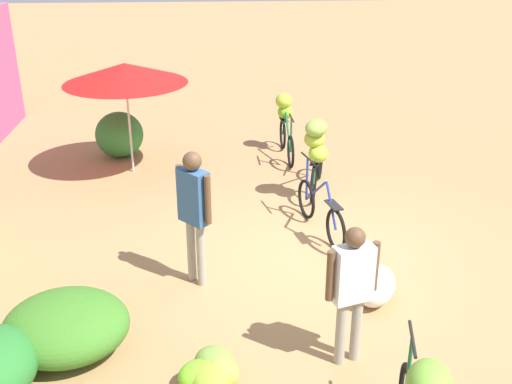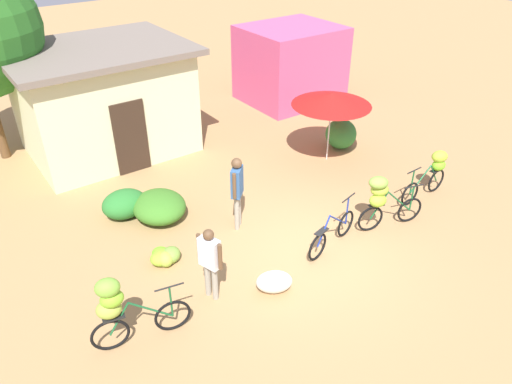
{
  "view_description": "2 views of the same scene",
  "coord_description": "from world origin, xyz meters",
  "px_view_note": "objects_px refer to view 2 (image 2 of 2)",
  "views": [
    {
      "loc": [
        -7.4,
        1.38,
        4.21
      ],
      "look_at": [
        0.14,
        0.85,
        0.88
      ],
      "focal_mm": 42.96,
      "sensor_mm": 36.0,
      "label": 1
    },
    {
      "loc": [
        -5.56,
        -5.91,
        6.55
      ],
      "look_at": [
        -0.27,
        1.48,
        0.89
      ],
      "focal_mm": 33.92,
      "sensor_mm": 36.0,
      "label": 2
    }
  ],
  "objects_px": {
    "person_vendor": "(210,257)",
    "produce_sack": "(274,282)",
    "market_umbrella": "(332,99)",
    "building_low": "(104,100)",
    "shop_pink": "(290,64)",
    "bicycle_by_shop": "(433,170)",
    "bicycle_near_pile": "(332,233)",
    "banana_pile_on_ground": "(165,256)",
    "person_bystander": "(237,186)",
    "bicycle_center_loaded": "(382,197)",
    "bicycle_leftmost": "(119,306)"
  },
  "relations": [
    {
      "from": "bicycle_near_pile",
      "to": "person_bystander",
      "type": "relative_size",
      "value": 0.95
    },
    {
      "from": "bicycle_center_loaded",
      "to": "person_bystander",
      "type": "distance_m",
      "value": 3.2
    },
    {
      "from": "bicycle_near_pile",
      "to": "person_bystander",
      "type": "bearing_deg",
      "value": 124.74
    },
    {
      "from": "shop_pink",
      "to": "person_bystander",
      "type": "xyz_separation_m",
      "value": [
        -6.02,
        -5.6,
        -0.22
      ]
    },
    {
      "from": "bicycle_center_loaded",
      "to": "person_vendor",
      "type": "xyz_separation_m",
      "value": [
        -4.2,
        0.33,
        0.1
      ]
    },
    {
      "from": "building_low",
      "to": "market_umbrella",
      "type": "relative_size",
      "value": 2.22
    },
    {
      "from": "bicycle_leftmost",
      "to": "person_bystander",
      "type": "distance_m",
      "value": 3.84
    },
    {
      "from": "produce_sack",
      "to": "person_vendor",
      "type": "relative_size",
      "value": 0.45
    },
    {
      "from": "shop_pink",
      "to": "banana_pile_on_ground",
      "type": "height_order",
      "value": "shop_pink"
    },
    {
      "from": "bicycle_near_pile",
      "to": "person_vendor",
      "type": "height_order",
      "value": "person_vendor"
    },
    {
      "from": "bicycle_near_pile",
      "to": "bicycle_by_shop",
      "type": "height_order",
      "value": "bicycle_by_shop"
    },
    {
      "from": "bicycle_near_pile",
      "to": "bicycle_by_shop",
      "type": "distance_m",
      "value": 3.49
    },
    {
      "from": "banana_pile_on_ground",
      "to": "person_bystander",
      "type": "height_order",
      "value": "person_bystander"
    },
    {
      "from": "shop_pink",
      "to": "market_umbrella",
      "type": "distance_m",
      "value": 4.87
    },
    {
      "from": "produce_sack",
      "to": "bicycle_near_pile",
      "type": "bearing_deg",
      "value": 11.38
    },
    {
      "from": "person_bystander",
      "to": "produce_sack",
      "type": "bearing_deg",
      "value": -105.7
    },
    {
      "from": "bicycle_center_loaded",
      "to": "person_vendor",
      "type": "distance_m",
      "value": 4.21
    },
    {
      "from": "shop_pink",
      "to": "bicycle_by_shop",
      "type": "xyz_separation_m",
      "value": [
        -1.32,
        -7.26,
        -0.61
      ]
    },
    {
      "from": "market_umbrella",
      "to": "bicycle_leftmost",
      "type": "relative_size",
      "value": 1.29
    },
    {
      "from": "building_low",
      "to": "shop_pink",
      "type": "distance_m",
      "value": 6.88
    },
    {
      "from": "bicycle_by_shop",
      "to": "produce_sack",
      "type": "bearing_deg",
      "value": -174.65
    },
    {
      "from": "bicycle_by_shop",
      "to": "person_vendor",
      "type": "distance_m",
      "value": 6.37
    },
    {
      "from": "person_vendor",
      "to": "market_umbrella",
      "type": "bearing_deg",
      "value": 27.08
    },
    {
      "from": "bicycle_leftmost",
      "to": "person_vendor",
      "type": "height_order",
      "value": "person_vendor"
    },
    {
      "from": "person_vendor",
      "to": "produce_sack",
      "type": "bearing_deg",
      "value": -28.27
    },
    {
      "from": "bicycle_near_pile",
      "to": "person_vendor",
      "type": "bearing_deg",
      "value": 176.17
    },
    {
      "from": "bicycle_leftmost",
      "to": "bicycle_near_pile",
      "type": "xyz_separation_m",
      "value": [
        4.67,
        -0.07,
        -0.52
      ]
    },
    {
      "from": "bicycle_by_shop",
      "to": "shop_pink",
      "type": "bearing_deg",
      "value": 79.73
    },
    {
      "from": "market_umbrella",
      "to": "produce_sack",
      "type": "distance_m",
      "value": 5.87
    },
    {
      "from": "bicycle_leftmost",
      "to": "shop_pink",
      "type": "bearing_deg",
      "value": 37.73
    },
    {
      "from": "market_umbrella",
      "to": "person_bystander",
      "type": "distance_m",
      "value": 4.16
    },
    {
      "from": "shop_pink",
      "to": "bicycle_near_pile",
      "type": "distance_m",
      "value": 8.85
    },
    {
      "from": "building_low",
      "to": "bicycle_by_shop",
      "type": "distance_m",
      "value": 9.13
    },
    {
      "from": "bicycle_near_pile",
      "to": "building_low",
      "type": "bearing_deg",
      "value": 105.94
    },
    {
      "from": "banana_pile_on_ground",
      "to": "bicycle_by_shop",
      "type": "bearing_deg",
      "value": -12.59
    },
    {
      "from": "shop_pink",
      "to": "produce_sack",
      "type": "height_order",
      "value": "shop_pink"
    },
    {
      "from": "bicycle_by_shop",
      "to": "bicycle_near_pile",
      "type": "bearing_deg",
      "value": -177.91
    },
    {
      "from": "market_umbrella",
      "to": "bicycle_near_pile",
      "type": "height_order",
      "value": "market_umbrella"
    },
    {
      "from": "shop_pink",
      "to": "bicycle_leftmost",
      "type": "bearing_deg",
      "value": -142.27
    },
    {
      "from": "bicycle_leftmost",
      "to": "bicycle_near_pile",
      "type": "relative_size",
      "value": 1.01
    },
    {
      "from": "bicycle_near_pile",
      "to": "bicycle_center_loaded",
      "type": "height_order",
      "value": "bicycle_center_loaded"
    },
    {
      "from": "bicycle_center_loaded",
      "to": "shop_pink",
      "type": "bearing_deg",
      "value": 65.19
    },
    {
      "from": "bicycle_by_shop",
      "to": "produce_sack",
      "type": "xyz_separation_m",
      "value": [
        -5.31,
        -0.5,
        -0.48
      ]
    },
    {
      "from": "building_low",
      "to": "produce_sack",
      "type": "bearing_deg",
      "value": -88.15
    },
    {
      "from": "bicycle_center_loaded",
      "to": "person_bystander",
      "type": "xyz_separation_m",
      "value": [
        -2.54,
        1.92,
        0.25
      ]
    },
    {
      "from": "banana_pile_on_ground",
      "to": "person_vendor",
      "type": "distance_m",
      "value": 1.65
    },
    {
      "from": "bicycle_leftmost",
      "to": "person_vendor",
      "type": "bearing_deg",
      "value": 3.94
    },
    {
      "from": "bicycle_near_pile",
      "to": "banana_pile_on_ground",
      "type": "relative_size",
      "value": 2.28
    },
    {
      "from": "building_low",
      "to": "banana_pile_on_ground",
      "type": "bearing_deg",
      "value": -100.66
    },
    {
      "from": "building_low",
      "to": "shop_pink",
      "type": "xyz_separation_m",
      "value": [
        6.87,
        0.07,
        -0.22
      ]
    }
  ]
}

